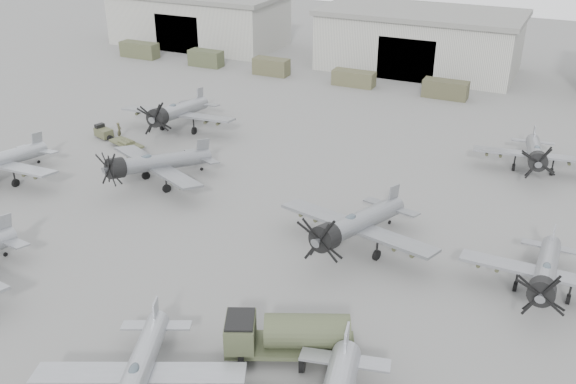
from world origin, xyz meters
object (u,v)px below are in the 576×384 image
at_px(aircraft_far_1, 536,153).
at_px(aircraft_far_0, 176,112).
at_px(aircraft_mid_1, 153,164).
at_px(fuel_tanker, 288,334).
at_px(ground_crew, 119,130).
at_px(tug_trailer, 112,137).
at_px(aircraft_near_1, 138,373).
at_px(aircraft_mid_2, 355,225).
at_px(aircraft_mid_3, 546,272).

bearing_deg(aircraft_far_1, aircraft_far_0, -179.52).
height_order(aircraft_mid_1, aircraft_far_1, aircraft_mid_1).
bearing_deg(fuel_tanker, ground_crew, 118.52).
distance_m(aircraft_far_1, tug_trailer, 43.83).
relative_size(aircraft_near_1, tug_trailer, 1.50).
bearing_deg(ground_crew, aircraft_far_1, -96.48).
distance_m(aircraft_near_1, aircraft_mid_2, 20.59).
distance_m(aircraft_mid_1, tug_trailer, 13.04).
bearing_deg(aircraft_mid_3, tug_trailer, 167.37).
xyz_separation_m(aircraft_far_0, ground_crew, (-4.73, -4.26, -1.50)).
distance_m(aircraft_near_1, aircraft_far_0, 41.71).
bearing_deg(aircraft_far_0, aircraft_mid_3, -27.19).
bearing_deg(aircraft_far_0, fuel_tanker, -52.22).
height_order(aircraft_mid_2, tug_trailer, aircraft_mid_2).
bearing_deg(aircraft_far_0, ground_crew, -143.70).
bearing_deg(aircraft_mid_1, fuel_tanker, -13.53).
bearing_deg(aircraft_mid_2, aircraft_mid_3, 12.15).
bearing_deg(tug_trailer, aircraft_mid_2, -0.48).
relative_size(aircraft_far_1, tug_trailer, 1.56).
distance_m(aircraft_mid_1, fuel_tanker, 26.83).
bearing_deg(aircraft_far_1, aircraft_mid_3, -89.93).
distance_m(aircraft_near_1, fuel_tanker, 8.97).
bearing_deg(aircraft_near_1, aircraft_mid_2, 50.49).
bearing_deg(aircraft_far_1, fuel_tanker, -114.47).
bearing_deg(aircraft_mid_3, fuel_tanker, -135.39).
bearing_deg(aircraft_far_1, tug_trailer, -173.39).
bearing_deg(tug_trailer, fuel_tanker, -18.37).
bearing_deg(fuel_tanker, aircraft_mid_2, 68.32).
bearing_deg(aircraft_near_1, aircraft_mid_3, 21.25).
bearing_deg(aircraft_mid_3, ground_crew, 165.97).
distance_m(aircraft_mid_2, fuel_tanker, 13.05).
bearing_deg(fuel_tanker, tug_trailer, 119.93).
bearing_deg(aircraft_near_1, tug_trailer, 106.17).
xyz_separation_m(aircraft_far_0, aircraft_far_1, (37.62, 5.41, -0.30)).
distance_m(aircraft_far_0, fuel_tanker, 39.68).
bearing_deg(aircraft_far_1, aircraft_mid_2, -124.83).
height_order(aircraft_near_1, aircraft_far_0, aircraft_far_0).
xyz_separation_m(aircraft_mid_1, ground_crew, (-10.66, 8.32, -1.33)).
bearing_deg(aircraft_near_1, aircraft_mid_1, 99.19).
bearing_deg(aircraft_mid_1, tug_trailer, 169.92).
xyz_separation_m(aircraft_mid_1, aircraft_mid_3, (34.60, -3.35, -0.17)).
height_order(fuel_tanker, ground_crew, fuel_tanker).
bearing_deg(aircraft_far_1, ground_crew, -174.84).
height_order(aircraft_mid_2, fuel_tanker, aircraft_mid_2).
bearing_deg(aircraft_far_1, aircraft_near_1, -118.99).
relative_size(tug_trailer, ground_crew, 4.07).
relative_size(aircraft_mid_2, ground_crew, 7.15).
relative_size(aircraft_far_0, tug_trailer, 1.78).
relative_size(aircraft_near_1, aircraft_mid_1, 0.93).
relative_size(aircraft_far_0, fuel_tanker, 1.66).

